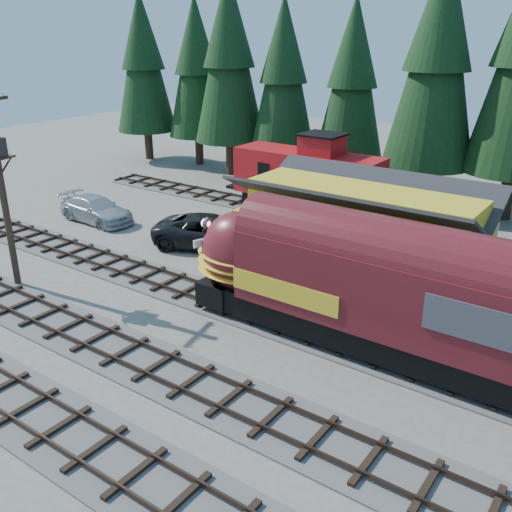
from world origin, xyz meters
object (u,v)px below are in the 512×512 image
Objects in this scene: utility_pole at (0,177)px; pickup_truck_a at (212,232)px; locomotive at (353,289)px; depot at (360,224)px; caboose at (308,179)px; pickup_truck_b at (96,209)px.

utility_pole is 1.42× the size of pickup_truck_a.
locomotive is 13.25m from pickup_truck_a.
depot is 1.22× the size of caboose.
pickup_truck_b is (-11.17, -9.30, -1.83)m from caboose.
pickup_truck_a is 1.19× the size of pickup_truck_b.
depot is 1.83× the size of pickup_truck_a.
pickup_truck_a is at bearing 51.84° from utility_pole.
pickup_truck_b is (-9.63, -0.77, -0.12)m from pickup_truck_a.
depot is 17.89m from utility_pole.
pickup_truck_b is (-4.86, 9.21, -4.82)m from utility_pole.
pickup_truck_b is at bearing 73.57° from pickup_truck_a.
utility_pole is 12.02m from pickup_truck_a.
pickup_truck_b is at bearing 167.71° from locomotive.
pickup_truck_b is at bearing -140.22° from caboose.
pickup_truck_a is (-9.07, -1.03, -1.99)m from depot.
pickup_truck_a is at bearing -100.21° from caboose.
caboose is (-7.53, 7.50, -0.27)m from depot.
depot is at bearing -83.04° from pickup_truck_b.
caboose reaches higher than pickup_truck_a.
pickup_truck_b is at bearing 105.20° from utility_pole.
locomotive is 17.60m from utility_pole.
depot is 2.17× the size of pickup_truck_b.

